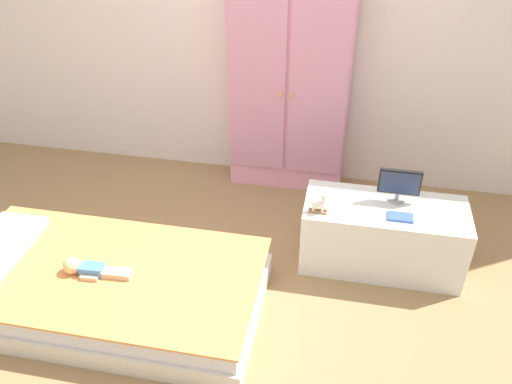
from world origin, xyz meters
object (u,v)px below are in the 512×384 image
tv_stand (382,236)px  wardrobe (289,88)px  tv_monitor (400,184)px  book_blue (400,217)px  bed (109,287)px  doll (84,268)px  rocking_horse_toy (320,203)px

tv_stand → wardrobe: bearing=130.8°
tv_stand → tv_monitor: (0.06, 0.07, 0.35)m
tv_monitor → book_blue: tv_monitor is taller
bed → tv_monitor: size_ratio=7.07×
doll → book_blue: bearing=19.4°
book_blue → wardrobe: bearing=130.4°
doll → rocking_horse_toy: rocking_horse_toy is taller
rocking_horse_toy → tv_stand: bearing=18.1°
bed → doll: 0.20m
doll → tv_stand: tv_stand is taller
bed → tv_monitor: (1.62, 0.74, 0.45)m
tv_stand → book_blue: 0.26m
wardrobe → tv_monitor: bearing=-44.4°
tv_stand → tv_monitor: size_ratio=3.93×
bed → book_blue: bearing=19.2°
bed → wardrobe: size_ratio=1.11×
doll → tv_monitor: (1.71, 0.78, 0.28)m
book_blue → tv_stand: bearing=127.3°
tv_stand → tv_monitor: tv_monitor is taller
bed → rocking_horse_toy: bearing=24.9°
rocking_horse_toy → tv_monitor: bearing=24.1°
bed → tv_stand: size_ratio=1.80×
doll → tv_stand: 1.80m
tv_monitor → rocking_horse_toy: bearing=-155.9°
doll → wardrobe: bearing=59.2°
wardrobe → tv_stand: size_ratio=1.62×
doll → rocking_horse_toy: (1.26, 0.58, 0.22)m
tv_monitor → book_blue: (0.02, -0.17, -0.12)m
tv_monitor → rocking_horse_toy: size_ratio=1.89×
wardrobe → tv_stand: bearing=-49.2°
bed → tv_stand: 1.70m
rocking_horse_toy → book_blue: 0.48m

